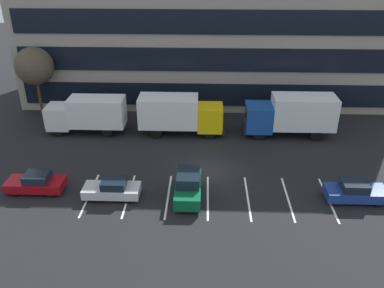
# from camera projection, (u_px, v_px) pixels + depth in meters

# --- Properties ---
(ground_plane) EXTENTS (120.00, 120.00, 0.00)m
(ground_plane) POSITION_uv_depth(u_px,v_px,m) (208.00, 171.00, 31.66)
(ground_plane) COLOR black
(office_building) EXTENTS (39.34, 12.43, 18.00)m
(office_building) POSITION_uv_depth(u_px,v_px,m) (209.00, 13.00, 43.53)
(office_building) COLOR gray
(office_building) RESTS_ON ground_plane
(lot_markings) EXTENTS (16.94, 5.40, 0.01)m
(lot_markings) POSITION_uv_depth(u_px,v_px,m) (208.00, 197.00, 28.43)
(lot_markings) COLOR silver
(lot_markings) RESTS_ON ground_plane
(box_truck_blue) EXTENTS (8.11, 2.69, 3.76)m
(box_truck_blue) POSITION_uv_depth(u_px,v_px,m) (292.00, 114.00, 36.43)
(box_truck_blue) COLOR #194799
(box_truck_blue) RESTS_ON ground_plane
(box_truck_white) EXTENTS (7.28, 2.41, 3.37)m
(box_truck_white) POSITION_uv_depth(u_px,v_px,m) (87.00, 113.00, 37.07)
(box_truck_white) COLOR white
(box_truck_white) RESTS_ON ground_plane
(box_truck_yellow) EXTENTS (7.74, 2.56, 3.59)m
(box_truck_yellow) POSITION_uv_depth(u_px,v_px,m) (179.00, 113.00, 36.77)
(box_truck_yellow) COLOR yellow
(box_truck_yellow) RESTS_ON ground_plane
(sedan_silver) EXTENTS (3.93, 1.64, 1.41)m
(sedan_silver) POSITION_uv_depth(u_px,v_px,m) (112.00, 189.00, 28.14)
(sedan_silver) COLOR silver
(sedan_silver) RESTS_ON ground_plane
(sedan_navy) EXTENTS (4.15, 1.74, 1.48)m
(sedan_navy) POSITION_uv_depth(u_px,v_px,m) (355.00, 192.00, 27.79)
(sedan_navy) COLOR navy
(sedan_navy) RESTS_ON ground_plane
(sedan_maroon) EXTENTS (4.05, 1.70, 1.45)m
(sedan_maroon) POSITION_uv_depth(u_px,v_px,m) (36.00, 183.00, 28.81)
(sedan_maroon) COLOR maroon
(sedan_maroon) RESTS_ON ground_plane
(suv_forest) EXTENTS (1.77, 4.18, 1.89)m
(suv_forest) POSITION_uv_depth(u_px,v_px,m) (188.00, 186.00, 28.06)
(suv_forest) COLOR #0C5933
(suv_forest) RESTS_ON ground_plane
(bare_tree) EXTENTS (3.71, 3.71, 6.95)m
(bare_tree) POSITION_uv_depth(u_px,v_px,m) (34.00, 66.00, 39.39)
(bare_tree) COLOR #473323
(bare_tree) RESTS_ON ground_plane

